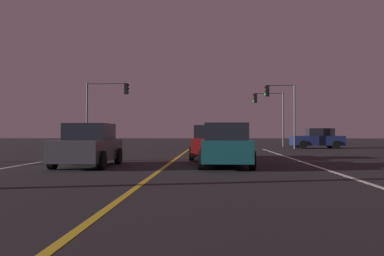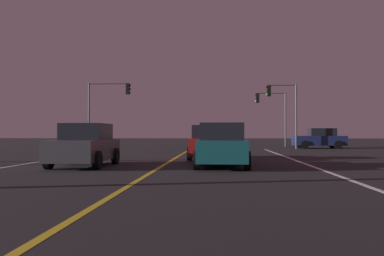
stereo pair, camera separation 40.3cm
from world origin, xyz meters
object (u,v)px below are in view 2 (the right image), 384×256
object	(u,v)px
traffic_light_near_left	(109,100)
traffic_light_far_right	(271,106)
traffic_light_near_right	(282,101)
car_oncoming	(85,146)
car_ahead_far	(209,143)
car_lead_same_lane	(222,146)
car_crossing_side	(320,139)

from	to	relation	value
traffic_light_near_left	traffic_light_far_right	size ratio (longest dim) A/B	1.07
traffic_light_near_right	traffic_light_near_left	world-z (taller)	traffic_light_near_left
car_oncoming	car_ahead_far	distance (m)	6.85
car_lead_same_lane	traffic_light_far_right	distance (m)	24.56
car_lead_same_lane	car_crossing_side	distance (m)	21.63
car_oncoming	car_ahead_far	size ratio (longest dim) A/B	1.00
car_crossing_side	car_ahead_far	xyz separation A→B (m)	(-9.02, -14.99, 0.00)
car_oncoming	traffic_light_near_left	distance (m)	19.04
traffic_light_near_left	car_oncoming	bearing A→B (deg)	-78.19
traffic_light_far_right	car_lead_same_lane	bearing A→B (deg)	78.63
car_crossing_side	traffic_light_far_right	xyz separation A→B (m)	(-3.62, 3.98, 2.98)
car_crossing_side	traffic_light_near_right	xyz separation A→B (m)	(-3.39, -1.52, 3.06)
car_oncoming	traffic_light_far_right	xyz separation A→B (m)	(10.19, 23.86, 2.98)
car_ahead_far	traffic_light_near_right	size ratio (longest dim) A/B	0.82
car_crossing_side	traffic_light_near_right	size ratio (longest dim) A/B	0.82
car_oncoming	car_lead_same_lane	distance (m)	5.39
traffic_light_near_right	car_lead_same_lane	bearing A→B (deg)	74.70
car_ahead_far	traffic_light_far_right	xyz separation A→B (m)	(5.40, 18.97, 2.98)
car_oncoming	car_crossing_side	world-z (taller)	same
traffic_light_near_right	traffic_light_far_right	xyz separation A→B (m)	(-0.23, 5.50, -0.08)
car_lead_same_lane	car_ahead_far	xyz separation A→B (m)	(-0.59, 4.93, 0.00)
car_ahead_far	traffic_light_near_left	world-z (taller)	traffic_light_near_left
car_lead_same_lane	traffic_light_near_left	bearing A→B (deg)	26.63
car_lead_same_lane	traffic_light_near_left	distance (m)	20.84
car_oncoming	traffic_light_near_right	size ratio (longest dim) A/B	0.82
car_lead_same_lane	car_crossing_side	size ratio (longest dim) A/B	1.00
car_lead_same_lane	traffic_light_far_right	xyz separation A→B (m)	(4.81, 23.90, 2.98)
car_oncoming	car_ahead_far	bearing A→B (deg)	135.55
car_lead_same_lane	car_crossing_side	bearing A→B (deg)	-22.93
traffic_light_near_right	traffic_light_near_left	distance (m)	14.26
car_crossing_side	car_lead_same_lane	bearing A→B (deg)	67.07
car_lead_same_lane	car_oncoming	bearing A→B (deg)	89.59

